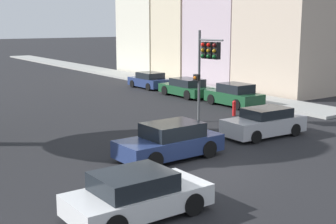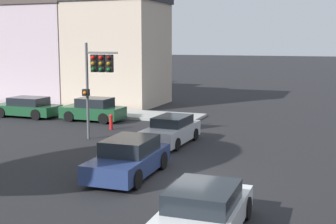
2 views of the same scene
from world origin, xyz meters
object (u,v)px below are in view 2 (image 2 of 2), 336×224
at_px(crossing_car_2, 204,210).
at_px(parked_car_0, 93,110).
at_px(crossing_car_0, 171,131).
at_px(fire_hydrant, 111,121).
at_px(traffic_signal, 97,71).
at_px(crossing_car_1, 129,158).
at_px(parked_car_1, 27,107).

bearing_deg(crossing_car_2, parked_car_0, 37.66).
xyz_separation_m(crossing_car_0, crossing_car_2, (-10.08, -4.65, -0.03)).
bearing_deg(fire_hydrant, traffic_signal, -165.43).
bearing_deg(crossing_car_1, parked_car_0, -146.20).
bearing_deg(crossing_car_0, fire_hydrant, -114.68).
distance_m(crossing_car_0, crossing_car_2, 11.10).
bearing_deg(crossing_car_1, fire_hydrant, -150.22).
distance_m(traffic_signal, parked_car_0, 6.65).
distance_m(crossing_car_2, parked_car_0, 18.79).
relative_size(crossing_car_2, parked_car_0, 1.03).
height_order(crossing_car_2, fire_hydrant, crossing_car_2).
height_order(crossing_car_2, parked_car_1, parked_car_1).
bearing_deg(parked_car_1, crossing_car_2, 139.12).
xyz_separation_m(crossing_car_1, crossing_car_2, (-4.13, -4.20, -0.07)).
relative_size(crossing_car_2, parked_car_1, 0.91).
distance_m(crossing_car_0, crossing_car_1, 5.97).
bearing_deg(crossing_car_0, traffic_signal, -81.33).
distance_m(traffic_signal, fire_hydrant, 4.22).
distance_m(crossing_car_2, parked_car_1, 22.18).
bearing_deg(crossing_car_2, parked_car_1, 48.16).
height_order(traffic_signal, crossing_car_2, traffic_signal).
relative_size(crossing_car_2, fire_hydrant, 4.51).
distance_m(traffic_signal, crossing_car_1, 7.57).
relative_size(traffic_signal, parked_car_1, 1.11).
xyz_separation_m(traffic_signal, crossing_car_2, (-9.61, -8.54, -2.97)).
height_order(crossing_car_1, parked_car_1, crossing_car_1).
relative_size(parked_car_0, parked_car_1, 0.88).
bearing_deg(traffic_signal, crossing_car_1, 32.53).
xyz_separation_m(traffic_signal, crossing_car_1, (-5.48, -4.34, -2.90)).
bearing_deg(traffic_signal, crossing_car_2, 35.78).
xyz_separation_m(traffic_signal, parked_car_1, (4.90, 8.24, -2.94)).
relative_size(crossing_car_0, parked_car_0, 1.06).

